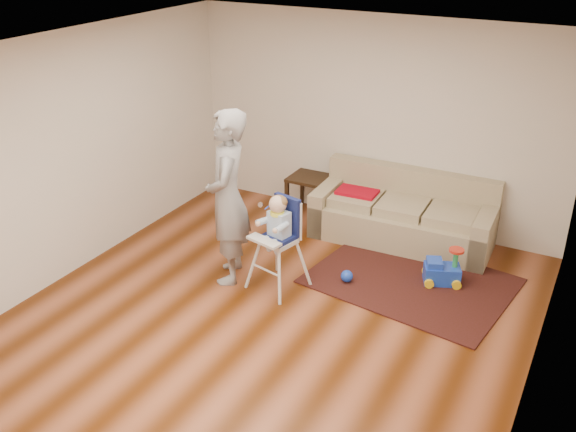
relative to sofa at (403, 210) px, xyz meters
The scene contains 9 objects.
ground 2.42m from the sofa, 104.92° to the right, with size 5.50×5.50×0.00m, color #4A2007.
room_envelope 2.37m from the sofa, 109.05° to the right, with size 5.04×5.52×2.72m.
sofa is the anchor object (origin of this frame).
side_table 1.42m from the sofa, behind, with size 0.53×0.53×0.53m, color black, non-canonical shape.
area_rug 1.10m from the sofa, 64.49° to the right, with size 2.13×1.59×0.02m, color black.
ride_on_toy 1.11m from the sofa, 46.65° to the right, with size 0.39×0.28×0.43m, color blue, non-canonical shape.
toy_ball 1.34m from the sofa, 98.58° to the right, with size 0.14×0.14×0.14m, color blue.
high_chair 1.91m from the sofa, 116.01° to the right, with size 0.62×0.62×1.11m.
adult 2.34m from the sofa, 128.77° to the right, with size 0.72×0.47×1.97m, color gray.
Camera 1 is at (2.76, -4.77, 3.79)m, focal length 40.00 mm.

